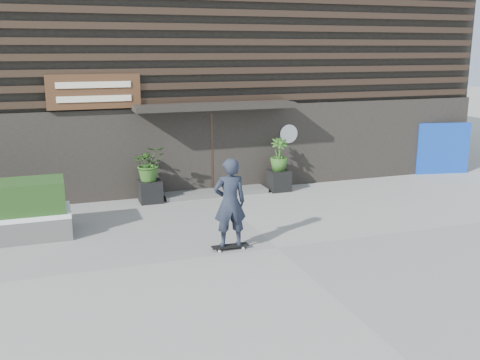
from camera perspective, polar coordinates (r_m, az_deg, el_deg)
name	(u,v)px	position (r m, az deg, el deg)	size (l,w,h in m)	color
ground	(277,248)	(11.59, 3.92, -7.10)	(80.00, 80.00, 0.00)	gray
entrance_step	(215,192)	(15.70, -2.62, -1.28)	(3.00, 0.80, 0.12)	#52524F
planter_pot_left	(150,191)	(15.04, -9.37, -1.18)	(0.60, 0.60, 0.60)	black
bamboo_left	(149,163)	(14.87, -9.49, 1.73)	(0.86, 0.75, 0.96)	#2D591E
planter_pot_right	(279,181)	(16.09, 4.07, -0.06)	(0.60, 0.60, 0.60)	black
bamboo_right	(279,155)	(15.92, 4.12, 2.67)	(0.54, 0.54, 0.96)	#2D591E
blue_tarp	(443,148)	(19.38, 20.50, 3.11)	(1.82, 0.12, 1.70)	#0C35A5
building	(172,51)	(20.38, -7.16, 13.22)	(18.00, 11.00, 8.00)	black
skateboarder	(230,203)	(11.15, -1.08, -2.40)	(0.78, 0.49, 1.95)	black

